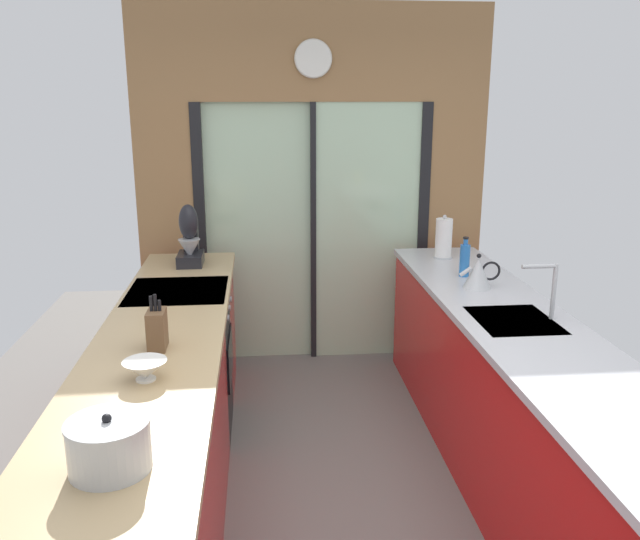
% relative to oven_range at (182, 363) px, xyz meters
% --- Properties ---
extents(ground_plane, '(5.04, 7.60, 0.02)m').
position_rel_oven_range_xyz_m(ground_plane, '(0.91, -0.65, -0.47)').
color(ground_plane, slate).
extents(back_wall_unit, '(2.64, 0.12, 2.70)m').
position_rel_oven_range_xyz_m(back_wall_unit, '(0.91, 1.15, 1.07)').
color(back_wall_unit, olive).
rests_on(back_wall_unit, ground_plane).
extents(left_counter_run, '(0.62, 3.80, 0.92)m').
position_rel_oven_range_xyz_m(left_counter_run, '(-0.00, -1.12, 0.01)').
color(left_counter_run, red).
rests_on(left_counter_run, ground_plane).
extents(right_counter_run, '(0.62, 3.80, 0.92)m').
position_rel_oven_range_xyz_m(right_counter_run, '(1.82, -0.95, 0.01)').
color(right_counter_run, red).
rests_on(right_counter_run, ground_plane).
extents(sink_faucet, '(0.19, 0.02, 0.30)m').
position_rel_oven_range_xyz_m(sink_faucet, '(1.97, -0.70, 0.66)').
color(sink_faucet, '#B7BABC').
rests_on(sink_faucet, right_counter_run).
extents(oven_range, '(0.60, 0.60, 0.92)m').
position_rel_oven_range_xyz_m(oven_range, '(0.00, 0.00, 0.00)').
color(oven_range, black).
rests_on(oven_range, ground_plane).
extents(mixing_bowl, '(0.18, 0.18, 0.08)m').
position_rel_oven_range_xyz_m(mixing_bowl, '(0.02, -1.27, 0.51)').
color(mixing_bowl, silver).
rests_on(mixing_bowl, left_counter_run).
extents(knife_block, '(0.08, 0.14, 0.26)m').
position_rel_oven_range_xyz_m(knife_block, '(0.02, -0.93, 0.56)').
color(knife_block, brown).
rests_on(knife_block, left_counter_run).
extents(stand_mixer, '(0.17, 0.27, 0.42)m').
position_rel_oven_range_xyz_m(stand_mixer, '(0.02, 0.62, 0.63)').
color(stand_mixer, black).
rests_on(stand_mixer, left_counter_run).
extents(stock_pot, '(0.26, 0.26, 0.19)m').
position_rel_oven_range_xyz_m(stock_pot, '(0.02, -1.93, 0.55)').
color(stock_pot, '#B7BABC').
rests_on(stock_pot, left_counter_run).
extents(kettle, '(0.25, 0.17, 0.21)m').
position_rel_oven_range_xyz_m(kettle, '(1.80, -0.11, 0.56)').
color(kettle, '#B7BABC').
rests_on(kettle, right_counter_run).
extents(soap_bottle_far, '(0.06, 0.06, 0.26)m').
position_rel_oven_range_xyz_m(soap_bottle_far, '(1.80, 0.15, 0.57)').
color(soap_bottle_far, '#286BB7').
rests_on(soap_bottle_far, right_counter_run).
extents(paper_towel_roll, '(0.14, 0.14, 0.31)m').
position_rel_oven_range_xyz_m(paper_towel_roll, '(1.80, 0.64, 0.61)').
color(paper_towel_roll, '#B7BABC').
rests_on(paper_towel_roll, right_counter_run).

